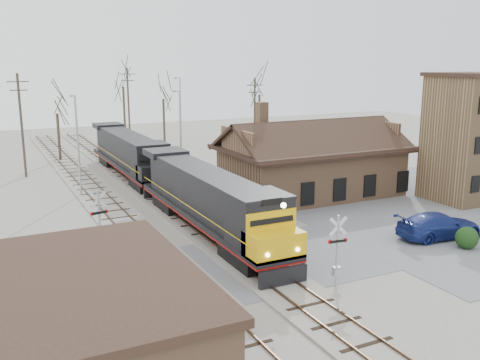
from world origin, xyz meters
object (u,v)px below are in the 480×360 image
Objects in this scene: locomotive_lead at (211,201)px; parked_car at (439,226)px; locomotive_trailing at (130,154)px; signal_tower at (469,138)px; depot at (311,167)px.

locomotive_lead reaches higher than parked_car.
signal_tower is at bearing -42.70° from locomotive_trailing.
depot is at bearing 146.03° from signal_tower.
signal_tower is 12.10m from parked_car.
signal_tower is 0.52× the size of locomotive_lead.
signal_tower is 30.59m from locomotive_trailing.
locomotive_trailing is (-11.99, 13.66, -0.12)m from depot.
depot is at bearing 10.85° from parked_car.
parked_car is at bearing -85.73° from depot.
locomotive_lead is at bearing 178.14° from signal_tower.
depot reaches higher than locomotive_trailing.
locomotive_lead is (-22.39, 0.73, -2.79)m from signal_tower.
parked_car is (-9.40, -6.31, -4.25)m from signal_tower.
depot is at bearing -48.72° from locomotive_trailing.
locomotive_trailing is at bearing 131.28° from depot.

